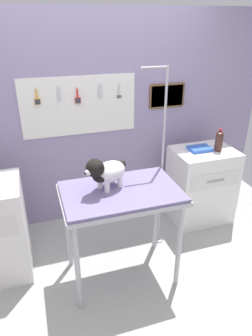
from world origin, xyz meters
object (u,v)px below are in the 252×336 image
(grooming_table, at_px, (121,200))
(dog, at_px, (105,172))
(grooming_arm, at_px, (161,170))
(cabinet_right, at_px, (201,185))
(soda_bottle, at_px, (219,141))

(grooming_table, distance_m, dog, 0.29)
(grooming_arm, relative_size, cabinet_right, 2.09)
(grooming_table, distance_m, grooming_arm, 0.62)
(grooming_arm, bearing_deg, dog, -155.56)
(dog, bearing_deg, grooming_arm, 24.44)
(grooming_arm, height_order, dog, grooming_arm)
(dog, relative_size, cabinet_right, 0.46)
(grooming_table, bearing_deg, grooming_arm, 33.73)
(cabinet_right, distance_m, soda_bottle, 0.57)
(soda_bottle, bearing_deg, grooming_arm, -164.52)
(grooming_arm, distance_m, soda_bottle, 0.80)
(dog, bearing_deg, soda_bottle, 19.64)
(grooming_table, relative_size, soda_bottle, 4.02)
(dog, xyz_separation_m, soda_bottle, (1.39, 0.50, -0.08))
(cabinet_right, bearing_deg, soda_bottle, -23.09)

